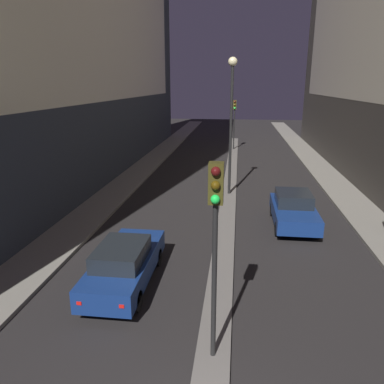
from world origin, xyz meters
TOP-DOWN VIEW (x-y plane):
  - median_strip at (0.00, 20.78)m, footprint 0.86×39.56m
  - traffic_light_near at (0.00, 3.22)m, footprint 0.32×0.42m
  - traffic_light_mid at (0.00, 32.96)m, footprint 0.32×0.42m
  - street_lamp at (0.00, 17.21)m, footprint 0.50×0.50m
  - car_left_lane at (-3.12, 6.35)m, footprint 1.71×4.70m
  - car_right_lane at (3.12, 12.59)m, footprint 1.87×4.24m

SIDE VIEW (x-z plane):
  - median_strip at x=0.00m, z-range 0.00..0.10m
  - car_right_lane at x=3.12m, z-range 0.00..1.56m
  - car_left_lane at x=-3.12m, z-range 0.01..1.55m
  - traffic_light_near at x=0.00m, z-range 1.21..5.99m
  - traffic_light_mid at x=0.00m, z-range 1.21..5.99m
  - street_lamp at x=0.00m, z-range 1.43..9.16m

